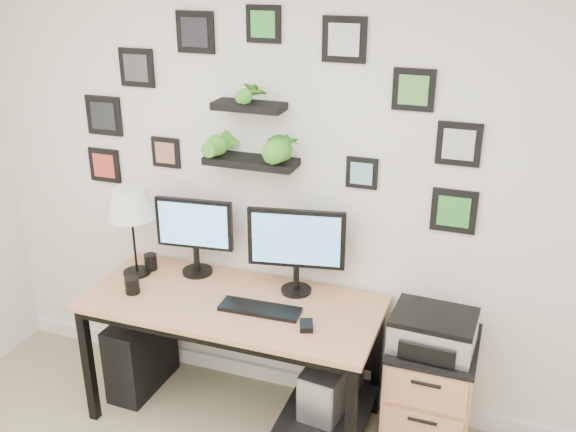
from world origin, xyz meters
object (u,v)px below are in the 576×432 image
at_px(monitor_left, 195,231).
at_px(mug, 132,285).
at_px(monitor_right, 296,244).
at_px(desk, 241,319).
at_px(pc_tower_black, 141,352).
at_px(table_lamp, 130,205).
at_px(printer, 433,331).
at_px(pc_tower_grey, 331,395).
at_px(file_cabinet, 429,397).

relative_size(monitor_left, mug, 5.08).
relative_size(monitor_right, mug, 5.75).
height_order(desk, monitor_right, monitor_right).
bearing_deg(pc_tower_black, mug, -56.76).
bearing_deg(desk, table_lamp, 174.18).
bearing_deg(printer, pc_tower_grey, 178.52).
height_order(monitor_right, table_lamp, table_lamp).
bearing_deg(monitor_right, pc_tower_grey, -29.75).
bearing_deg(table_lamp, pc_tower_grey, -2.15).
distance_m(desk, printer, 1.04).
height_order(desk, file_cabinet, desk).
distance_m(monitor_left, file_cabinet, 1.56).
bearing_deg(printer, table_lamp, 178.05).
height_order(desk, monitor_left, monitor_left).
xyz_separation_m(desk, monitor_left, (-0.36, 0.19, 0.39)).
relative_size(table_lamp, pc_tower_black, 1.10).
height_order(monitor_left, table_lamp, table_lamp).
bearing_deg(mug, pc_tower_black, 121.24).
bearing_deg(desk, printer, 0.64).
distance_m(table_lamp, file_cabinet, 1.92).
xyz_separation_m(table_lamp, mug, (0.10, -0.21, -0.38)).
relative_size(mug, printer, 0.22).
bearing_deg(table_lamp, file_cabinet, -0.39).
xyz_separation_m(monitor_left, printer, (1.38, -0.18, -0.26)).
bearing_deg(desk, mug, -166.61).
bearing_deg(desk, monitor_left, 152.15).
bearing_deg(pc_tower_black, pc_tower_grey, 2.11).
height_order(mug, pc_tower_black, mug).
relative_size(desk, printer, 3.89).
relative_size(file_cabinet, printer, 1.63).
distance_m(pc_tower_black, file_cabinet, 1.72).
bearing_deg(pc_tower_black, printer, 1.63).
height_order(mug, printer, printer).
distance_m(pc_tower_black, printer, 1.79).
height_order(monitor_left, printer, monitor_left).
relative_size(desk, file_cabinet, 2.39).
bearing_deg(pc_tower_grey, desk, -177.25).
relative_size(monitor_left, pc_tower_grey, 0.95).
bearing_deg(pc_tower_grey, pc_tower_black, -179.89).
xyz_separation_m(desk, table_lamp, (-0.69, 0.07, 0.55)).
bearing_deg(monitor_left, monitor_right, -1.61).
bearing_deg(desk, monitor_right, 33.58).
height_order(monitor_right, file_cabinet, monitor_right).
bearing_deg(printer, monitor_right, 168.24).
relative_size(table_lamp, file_cabinet, 0.79).
bearing_deg(printer, pc_tower_black, 179.63).
relative_size(pc_tower_black, file_cabinet, 0.72).
relative_size(monitor_left, pc_tower_black, 0.96).
xyz_separation_m(desk, file_cabinet, (1.04, 0.06, -0.29)).
bearing_deg(mug, pc_tower_grey, 8.47).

